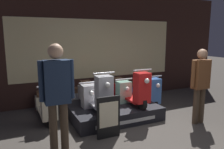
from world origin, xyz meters
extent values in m
plane|color=#423D38|center=(0.00, 0.00, 0.00)|extent=(30.00, 30.00, 0.00)
cube|color=#331E19|center=(0.00, 3.07, 1.60)|extent=(9.02, 0.08, 3.20)
cube|color=beige|center=(0.00, 3.03, 1.55)|extent=(4.96, 0.01, 1.70)
cube|color=black|center=(-0.24, 1.54, 0.15)|extent=(2.03, 1.50, 0.31)
cube|color=silver|center=(-0.24, 0.78, 0.14)|extent=(1.42, 0.01, 0.08)
cylinder|color=black|center=(-0.70, 0.93, 0.45)|extent=(0.09, 0.29, 0.29)
cylinder|color=black|center=(-0.70, 2.15, 0.45)|extent=(0.09, 0.29, 0.29)
cube|color=#BCBCC1|center=(-0.70, 1.54, 0.44)|extent=(0.31, 1.13, 0.05)
cube|color=#BCBCC1|center=(-0.70, 0.95, 0.80)|extent=(0.32, 0.26, 0.67)
cube|color=#BCBCC1|center=(-0.70, 2.12, 0.52)|extent=(0.34, 0.30, 0.33)
cube|color=brown|center=(-0.70, 2.12, 0.75)|extent=(0.25, 0.27, 0.13)
cylinder|color=silver|center=(-0.70, 0.94, 1.20)|extent=(0.46, 0.03, 0.03)
sphere|color=white|center=(-0.70, 0.76, 0.99)|extent=(0.11, 0.11, 0.11)
cylinder|color=black|center=(0.21, 0.93, 0.45)|extent=(0.09, 0.29, 0.29)
cylinder|color=black|center=(0.21, 2.15, 0.45)|extent=(0.09, 0.29, 0.29)
cube|color=red|center=(0.21, 1.54, 0.44)|extent=(0.31, 1.13, 0.05)
cube|color=red|center=(0.21, 0.95, 0.80)|extent=(0.32, 0.26, 0.67)
cube|color=red|center=(0.21, 2.12, 0.52)|extent=(0.34, 0.30, 0.33)
cube|color=brown|center=(0.21, 2.12, 0.75)|extent=(0.25, 0.27, 0.13)
cylinder|color=silver|center=(0.21, 0.94, 1.20)|extent=(0.46, 0.03, 0.03)
sphere|color=white|center=(0.21, 0.76, 0.99)|extent=(0.11, 0.11, 0.11)
cylinder|color=black|center=(-1.70, 1.55, 0.14)|extent=(0.09, 0.29, 0.29)
cylinder|color=black|center=(-1.70, 2.77, 0.14)|extent=(0.09, 0.29, 0.29)
cube|color=beige|center=(-1.70, 2.16, 0.13)|extent=(0.31, 1.13, 0.05)
cube|color=beige|center=(-1.70, 1.57, 0.49)|extent=(0.32, 0.26, 0.67)
cube|color=beige|center=(-1.70, 2.75, 0.22)|extent=(0.34, 0.30, 0.33)
cube|color=brown|center=(-1.70, 2.74, 0.45)|extent=(0.25, 0.27, 0.13)
cylinder|color=silver|center=(-1.70, 1.57, 0.89)|extent=(0.46, 0.03, 0.03)
sphere|color=white|center=(-1.70, 1.39, 0.68)|extent=(0.11, 0.11, 0.11)
cylinder|color=black|center=(-0.81, 1.55, 0.14)|extent=(0.09, 0.29, 0.29)
cylinder|color=black|center=(-0.81, 2.77, 0.14)|extent=(0.09, 0.29, 0.29)
cube|color=#BCBCC1|center=(-0.81, 2.16, 0.13)|extent=(0.31, 1.13, 0.05)
cube|color=#BCBCC1|center=(-0.81, 1.57, 0.49)|extent=(0.32, 0.26, 0.67)
cube|color=#BCBCC1|center=(-0.81, 2.75, 0.22)|extent=(0.34, 0.30, 0.33)
cube|color=brown|center=(-0.81, 2.74, 0.45)|extent=(0.25, 0.27, 0.13)
cylinder|color=silver|center=(-0.81, 1.57, 0.89)|extent=(0.46, 0.03, 0.03)
sphere|color=white|center=(-0.81, 1.39, 0.68)|extent=(0.11, 0.11, 0.11)
cylinder|color=black|center=(0.09, 1.55, 0.14)|extent=(0.09, 0.29, 0.29)
cylinder|color=black|center=(0.09, 2.77, 0.14)|extent=(0.09, 0.29, 0.29)
cube|color=#8EC6AD|center=(0.09, 2.16, 0.13)|extent=(0.31, 1.13, 0.05)
cube|color=#8EC6AD|center=(0.09, 1.57, 0.49)|extent=(0.32, 0.26, 0.67)
cube|color=#8EC6AD|center=(0.09, 2.75, 0.22)|extent=(0.34, 0.30, 0.33)
cube|color=brown|center=(0.09, 2.74, 0.45)|extent=(0.25, 0.27, 0.13)
cylinder|color=silver|center=(0.09, 1.57, 0.89)|extent=(0.46, 0.03, 0.03)
sphere|color=white|center=(0.09, 1.39, 0.68)|extent=(0.11, 0.11, 0.11)
cylinder|color=black|center=(0.98, 1.55, 0.14)|extent=(0.09, 0.29, 0.29)
cylinder|color=black|center=(0.98, 2.77, 0.14)|extent=(0.09, 0.29, 0.29)
cube|color=#386BBC|center=(0.98, 2.16, 0.13)|extent=(0.31, 1.13, 0.05)
cube|color=#386BBC|center=(0.98, 1.57, 0.49)|extent=(0.32, 0.26, 0.67)
cube|color=#386BBC|center=(0.98, 2.75, 0.22)|extent=(0.34, 0.30, 0.33)
cube|color=brown|center=(0.98, 2.74, 0.45)|extent=(0.25, 0.27, 0.13)
cylinder|color=silver|center=(0.98, 1.57, 0.89)|extent=(0.46, 0.03, 0.03)
sphere|color=white|center=(0.98, 1.39, 0.68)|extent=(0.11, 0.11, 0.11)
cylinder|color=#473828|center=(-1.83, 0.38, 0.44)|extent=(0.13, 0.13, 0.87)
cylinder|color=#473828|center=(-1.65, 0.38, 0.44)|extent=(0.13, 0.13, 0.87)
cube|color=#1E2D47|center=(-1.74, 0.38, 1.22)|extent=(0.40, 0.22, 0.69)
cylinder|color=#1E2D47|center=(-1.98, 0.38, 1.24)|extent=(0.08, 0.08, 0.63)
cylinder|color=#1E2D47|center=(-1.50, 0.38, 1.24)|extent=(0.08, 0.08, 0.63)
sphere|color=tan|center=(-1.74, 0.38, 1.70)|extent=(0.24, 0.24, 0.24)
cylinder|color=#473828|center=(1.26, 0.38, 0.40)|extent=(0.13, 0.13, 0.79)
cylinder|color=#473828|center=(1.43, 0.38, 0.40)|extent=(0.13, 0.13, 0.79)
cube|color=brown|center=(1.34, 0.38, 1.11)|extent=(0.37, 0.20, 0.63)
cylinder|color=brown|center=(1.12, 0.38, 1.13)|extent=(0.08, 0.08, 0.58)
cylinder|color=brown|center=(1.57, 0.38, 1.13)|extent=(0.08, 0.08, 0.58)
sphere|color=#A87A5B|center=(1.34, 0.38, 1.55)|extent=(0.22, 0.22, 0.22)
cube|color=black|center=(-0.77, 0.56, 0.41)|extent=(0.47, 0.04, 0.81)
cube|color=beige|center=(-0.77, 0.54, 0.47)|extent=(0.38, 0.01, 0.49)
camera|label=1|loc=(-2.36, -3.03, 1.93)|focal=35.00mm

